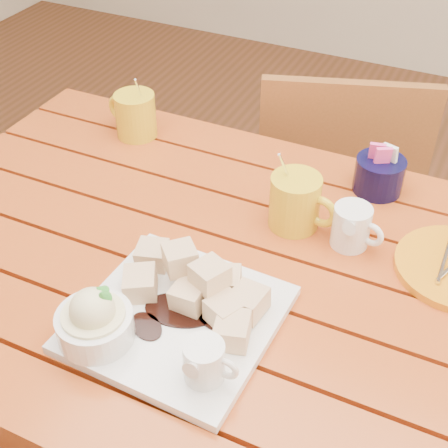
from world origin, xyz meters
The scene contains 7 objects.
table centered at (0.00, 0.00, 0.64)m, with size 1.20×0.79×0.75m.
dessert_plate centered at (-0.01, -0.17, 0.78)m, with size 0.29×0.29×0.11m.
coffee_mug_left centered at (-0.34, 0.29, 0.80)m, with size 0.12×0.08×0.14m.
coffee_mug_right centered at (0.08, 0.14, 0.80)m, with size 0.12×0.09×0.15m.
cream_pitcher centered at (0.18, 0.13, 0.79)m, with size 0.09×0.08×0.08m.
sugar_caddy centered at (0.18, 0.31, 0.79)m, with size 0.09×0.09×0.10m.
chair_far centered at (0.02, 0.65, 0.47)m, with size 0.50×0.50×0.84m.
Camera 1 is at (0.33, -0.68, 1.45)m, focal length 50.00 mm.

